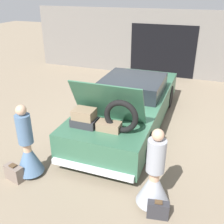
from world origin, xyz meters
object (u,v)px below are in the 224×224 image
object	(u,v)px
car	(129,105)
suitcase_beside_right_person	(158,210)
suitcase_beside_left_person	(14,173)
person_left	(28,151)
person_right	(154,180)

from	to	relation	value
car	suitcase_beside_right_person	bearing A→B (deg)	-64.90
suitcase_beside_left_person	suitcase_beside_right_person	distance (m)	2.95
suitcase_beside_left_person	suitcase_beside_right_person	xyz separation A→B (m)	(2.95, 0.04, -0.01)
person_left	suitcase_beside_right_person	size ratio (longest dim) A/B	4.12
car	suitcase_beside_right_person	distance (m)	3.46
person_left	suitcase_beside_left_person	size ratio (longest dim) A/B	3.76
car	suitcase_beside_right_person	xyz separation A→B (m)	(1.45, -3.10, -0.45)
car	suitcase_beside_right_person	size ratio (longest dim) A/B	13.61
person_right	suitcase_beside_left_person	size ratio (longest dim) A/B	3.68
person_right	suitcase_beside_right_person	xyz separation A→B (m)	(0.15, -0.27, -0.39)
car	person_right	bearing A→B (deg)	-65.28
suitcase_beside_left_person	car	bearing A→B (deg)	64.57
car	suitcase_beside_left_person	bearing A→B (deg)	-115.43
person_left	suitcase_beside_left_person	bearing A→B (deg)	-37.46
person_left	suitcase_beside_left_person	xyz separation A→B (m)	(-0.19, -0.28, -0.40)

